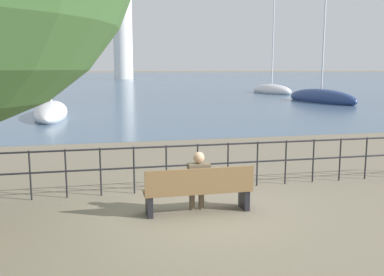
{
  "coord_description": "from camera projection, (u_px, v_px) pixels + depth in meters",
  "views": [
    {
      "loc": [
        -1.85,
        -7.66,
        2.72
      ],
      "look_at": [
        0.0,
        0.5,
        1.36
      ],
      "focal_mm": 40.0,
      "sensor_mm": 36.0,
      "label": 1
    }
  ],
  "objects": [
    {
      "name": "ground_plane",
      "position": [
        198.0,
        212.0,
        8.21
      ],
      "size": [
        1000.0,
        1000.0,
        0.0
      ],
      "primitive_type": "plane",
      "color": "#7A705B"
    },
    {
      "name": "harbor_water",
      "position": [
        99.0,
        76.0,
        160.55
      ],
      "size": [
        600.0,
        300.0,
        0.01
      ],
      "color": "#47607A",
      "rests_on": "ground_plane"
    },
    {
      "name": "park_bench",
      "position": [
        199.0,
        190.0,
        8.08
      ],
      "size": [
        2.07,
        0.45,
        0.9
      ],
      "color": "brown",
      "rests_on": "ground_plane"
    },
    {
      "name": "seated_person_left",
      "position": [
        198.0,
        179.0,
        8.13
      ],
      "size": [
        0.41,
        0.35,
        1.18
      ],
      "color": "brown",
      "rests_on": "ground_plane"
    },
    {
      "name": "promenade_railing",
      "position": [
        182.0,
        160.0,
        9.54
      ],
      "size": [
        13.63,
        0.04,
        1.05
      ],
      "color": "black",
      "rests_on": "ground_plane"
    },
    {
      "name": "sailboat_1",
      "position": [
        272.0,
        90.0,
        47.49
      ],
      "size": [
        3.52,
        6.98,
        12.02
      ],
      "rotation": [
        0.0,
        0.0,
        0.18
      ],
      "color": "silver",
      "rests_on": "ground_plane"
    },
    {
      "name": "sailboat_2",
      "position": [
        51.0,
        111.0,
        24.47
      ],
      "size": [
        1.97,
        8.03,
        10.31
      ],
      "rotation": [
        0.0,
        0.0,
        0.03
      ],
      "color": "white",
      "rests_on": "ground_plane"
    },
    {
      "name": "sailboat_3",
      "position": [
        321.0,
        98.0,
        34.91
      ],
      "size": [
        3.05,
        8.25,
        10.96
      ],
      "rotation": [
        0.0,
        0.0,
        0.16
      ],
      "color": "navy",
      "rests_on": "ground_plane"
    },
    {
      "name": "harbor_lighthouse",
      "position": [
        123.0,
        26.0,
        110.49
      ],
      "size": [
        4.93,
        4.93,
        29.2
      ],
      "color": "white",
      "rests_on": "ground_plane"
    }
  ]
}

